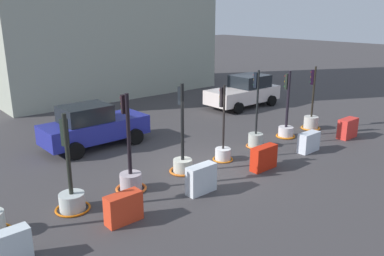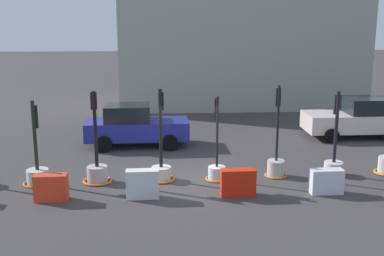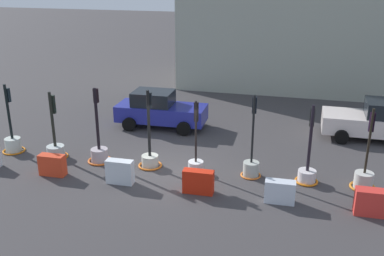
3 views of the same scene
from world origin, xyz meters
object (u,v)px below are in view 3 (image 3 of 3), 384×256
Objects in this scene: construction_barrier_4 at (280,192)px; car_white_van at (378,121)px; traffic_light_2 at (99,150)px; traffic_light_1 at (55,147)px; construction_barrier_2 at (120,172)px; traffic_light_7 at (364,177)px; traffic_light_6 at (307,170)px; traffic_light_3 at (150,155)px; traffic_light_5 at (251,164)px; traffic_light_0 at (13,141)px; construction_barrier_3 at (198,182)px; construction_barrier_1 at (52,165)px; car_blue_estate at (160,110)px; construction_barrier_5 at (371,202)px; traffic_light_4 at (196,162)px.

car_white_van is (3.83, 6.93, 0.48)m from construction_barrier_4.
traffic_light_1 is at bearing -178.65° from traffic_light_2.
construction_barrier_2 is at bearing -23.43° from traffic_light_1.
traffic_light_2 reaches higher than traffic_light_7.
traffic_light_2 reaches higher than traffic_light_6.
traffic_light_3 is 3.92m from traffic_light_5.
traffic_light_6 reaches higher than construction_barrier_4.
traffic_light_5 is (10.01, 0.16, 0.04)m from traffic_light_0.
traffic_light_2 reaches higher than construction_barrier_3.
construction_barrier_1 is 14.05m from car_white_van.
car_white_van is at bearing 30.93° from traffic_light_3.
car_white_van reaches higher than construction_barrier_1.
traffic_light_0 is 11.28m from construction_barrier_4.
car_blue_estate is at bearing 148.42° from traffic_light_6.
traffic_light_0 reaches higher than construction_barrier_2.
construction_barrier_2 is at bearing -164.93° from traffic_light_6.
car_blue_estate is (1.04, 4.52, 0.37)m from traffic_light_2.
construction_barrier_5 is at bearing -9.04° from traffic_light_2.
construction_barrier_2 is (-4.49, -1.75, -0.06)m from traffic_light_5.
traffic_light_0 is at bearing 172.01° from construction_barrier_4.
traffic_light_6 is 1.93m from traffic_light_7.
traffic_light_3 is 1.05× the size of traffic_light_7.
construction_barrier_1 is 11.19m from construction_barrier_5.
traffic_light_3 is at bearing 168.16° from construction_barrier_5.
construction_barrier_2 is 0.98× the size of construction_barrier_5.
car_white_van is (12.20, 6.96, 0.46)m from construction_barrier_1.
traffic_light_0 is 0.93× the size of traffic_light_5.
traffic_light_7 is (6.02, 0.23, -0.02)m from traffic_light_4.
traffic_light_6 reaches higher than traffic_light_0.
car_blue_estate is at bearing 41.75° from traffic_light_0.
car_blue_estate is at bearing 57.02° from traffic_light_1.
traffic_light_2 is 0.70× the size of car_blue_estate.
traffic_light_7 is 0.68× the size of car_blue_estate.
construction_barrier_1 is (-11.15, -1.78, -0.02)m from traffic_light_7.
traffic_light_6 is at bearing 63.83° from construction_barrier_4.
construction_barrier_3 is at bearing -162.18° from traffic_light_7.
traffic_light_4 is at bearing 154.91° from construction_barrier_4.
construction_barrier_3 is at bearing -19.38° from traffic_light_2.
construction_barrier_2 is (1.54, -1.54, -0.04)m from traffic_light_2.
traffic_light_6 is (9.97, 0.25, 0.02)m from traffic_light_1.
construction_barrier_3 is (-5.55, -1.78, -0.00)m from traffic_light_7.
construction_barrier_2 reaches higher than construction_barrier_1.
construction_barrier_4 is (7.20, -1.53, -0.10)m from traffic_light_2.
traffic_light_0 is 6.73m from car_blue_estate.
traffic_light_0 is 14.09m from construction_barrier_5.
traffic_light_2 is 1.08× the size of traffic_light_4.
car_blue_estate is (-8.98, 6.11, 0.43)m from construction_barrier_5.
traffic_light_5 is 7.41m from construction_barrier_1.
traffic_light_2 is 3.08× the size of construction_barrier_2.
traffic_light_7 is at bearing 0.37° from traffic_light_6.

